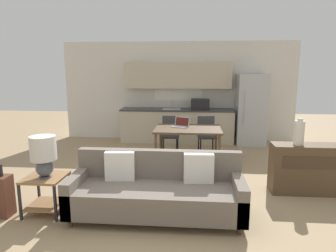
% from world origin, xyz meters
% --- Properties ---
extents(ground_plane, '(20.00, 20.00, 0.00)m').
position_xyz_m(ground_plane, '(0.00, 0.00, 0.00)').
color(ground_plane, '#9E8460').
extents(wall_back, '(6.40, 0.07, 2.70)m').
position_xyz_m(wall_back, '(0.00, 4.63, 1.35)').
color(wall_back, silver).
rests_on(wall_back, ground_plane).
extents(kitchen_counter, '(3.04, 0.65, 2.15)m').
position_xyz_m(kitchen_counter, '(0.01, 4.33, 0.84)').
color(kitchen_counter, beige).
rests_on(kitchen_counter, ground_plane).
extents(refrigerator, '(0.74, 0.76, 1.83)m').
position_xyz_m(refrigerator, '(1.94, 4.22, 0.92)').
color(refrigerator, '#B7BABC').
rests_on(refrigerator, ground_plane).
extents(dining_table, '(1.34, 0.96, 0.77)m').
position_xyz_m(dining_table, '(0.33, 2.27, 0.70)').
color(dining_table, brown).
rests_on(dining_table, ground_plane).
extents(couch, '(2.27, 0.80, 0.84)m').
position_xyz_m(couch, '(-0.03, 0.02, 0.34)').
color(couch, '#3D2D1E').
rests_on(couch, ground_plane).
extents(side_table, '(0.52, 0.52, 0.52)m').
position_xyz_m(side_table, '(-1.55, -0.03, 0.35)').
color(side_table, olive).
rests_on(side_table, ground_plane).
extents(table_lamp, '(0.34, 0.34, 0.57)m').
position_xyz_m(table_lamp, '(-1.52, -0.07, 0.85)').
color(table_lamp, '#4C515B').
rests_on(table_lamp, side_table).
extents(credenza, '(1.23, 0.39, 0.79)m').
position_xyz_m(credenza, '(2.30, 0.98, 0.39)').
color(credenza, brown).
rests_on(credenza, ground_plane).
extents(vase, '(0.15, 0.15, 0.42)m').
position_xyz_m(vase, '(2.07, 0.95, 0.98)').
color(vase, beige).
rests_on(vase, credenza).
extents(dining_chair_far_left, '(0.43, 0.43, 0.87)m').
position_xyz_m(dining_chair_far_left, '(-0.10, 3.12, 0.48)').
color(dining_chair_far_left, '#38383D').
rests_on(dining_chair_far_left, ground_plane).
extents(dining_chair_far_right, '(0.47, 0.47, 0.87)m').
position_xyz_m(dining_chair_far_right, '(0.75, 3.14, 0.48)').
color(dining_chair_far_right, '#38383D').
rests_on(dining_chair_far_right, ground_plane).
extents(laptop, '(0.39, 0.35, 0.20)m').
position_xyz_m(laptop, '(0.18, 2.42, 0.82)').
color(laptop, '#B7BABC').
rests_on(laptop, dining_table).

